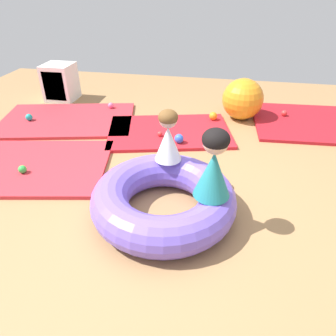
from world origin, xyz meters
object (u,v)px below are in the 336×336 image
inflatable_cushion (164,199)px  play_ball_blue (179,139)px  play_ball_green (22,169)px  child_in_white (168,136)px  play_ball_red (284,113)px  play_ball_teal (29,117)px  play_ball_pink (111,105)px  storage_cube (60,83)px  child_in_teal (214,165)px  play_ball_red_second (160,134)px  play_ball_orange (213,116)px  exercise_ball_large (243,99)px

inflatable_cushion → play_ball_blue: size_ratio=11.05×
play_ball_green → child_in_white: bearing=3.3°
play_ball_blue → play_ball_red: bearing=39.2°
play_ball_teal → play_ball_blue: bearing=-7.4°
play_ball_pink → storage_cube: size_ratio=0.15×
storage_cube → play_ball_pink: bearing=-17.7°
child_in_teal → child_in_white: size_ratio=1.16×
play_ball_teal → play_ball_pink: bearing=34.3°
play_ball_green → play_ball_red_second: size_ratio=1.32×
child_in_white → storage_cube: bearing=-132.7°
play_ball_orange → play_ball_pink: bearing=174.1°
play_ball_orange → play_ball_blue: bearing=-114.9°
play_ball_green → play_ball_blue: bearing=33.0°
play_ball_red → play_ball_orange: (-0.97, -0.32, 0.01)m
inflatable_cushion → play_ball_blue: 1.25m
play_ball_red → play_ball_red_second: play_ball_red is taller
play_ball_green → play_ball_teal: bearing=118.6°
inflatable_cushion → child_in_teal: size_ratio=2.20×
play_ball_red → play_ball_red_second: bearing=-148.9°
play_ball_pink → storage_cube: bearing=162.3°
child_in_white → play_ball_red_second: bearing=-162.2°
play_ball_red_second → play_ball_pink: bearing=139.2°
play_ball_pink → play_ball_orange: bearing=-5.9°
play_ball_red → play_ball_orange: 1.03m
play_ball_red → child_in_white: bearing=-123.8°
play_ball_blue → play_ball_green: (-1.44, -0.94, -0.01)m
play_ball_red → play_ball_pink: play_ball_pink is taller
play_ball_red → play_ball_red_second: 1.85m
child_in_teal → play_ball_red_second: size_ratio=8.86×
child_in_teal → play_ball_teal: bearing=70.0°
play_ball_green → play_ball_orange: bearing=43.4°
child_in_white → storage_cube: child_in_white is taller
child_in_teal → storage_cube: (-2.55, 2.53, -0.30)m
play_ball_teal → exercise_ball_large: size_ratio=0.16×
play_ball_green → exercise_ball_large: bearing=41.5°
play_ball_orange → storage_cube: size_ratio=0.19×
child_in_teal → play_ball_green: bearing=90.5°
play_ball_red → play_ball_green: bearing=-143.9°
storage_cube → inflatable_cushion: bearing=-48.7°
child_in_teal → storage_cube: child_in_teal is taller
child_in_white → exercise_ball_large: bearing=160.7°
inflatable_cushion → child_in_teal: 0.58m
child_in_white → play_ball_orange: child_in_white is taller
inflatable_cushion → play_ball_red: (1.26, 2.33, -0.08)m
play_ball_blue → exercise_ball_large: size_ratio=0.20×
child_in_teal → play_ball_green: child_in_teal is taller
child_in_white → play_ball_teal: (-2.14, 1.13, -0.46)m
child_in_teal → exercise_ball_large: (0.27, 2.30, -0.30)m
child_in_white → play_ball_orange: (0.32, 1.61, -0.45)m
inflatable_cushion → storage_cube: 3.27m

